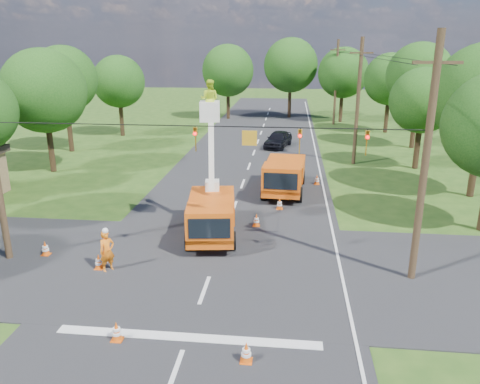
# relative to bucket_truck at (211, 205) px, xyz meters

# --- Properties ---
(ground) EXTENTS (140.00, 140.00, 0.00)m
(ground) POSITION_rel_bucket_truck_xyz_m (0.64, 14.38, -1.69)
(ground) COLOR #254715
(ground) RESTS_ON ground
(road_main) EXTENTS (12.00, 100.00, 0.06)m
(road_main) POSITION_rel_bucket_truck_xyz_m (0.64, 14.38, -1.69)
(road_main) COLOR black
(road_main) RESTS_ON ground
(road_cross) EXTENTS (56.00, 10.00, 0.07)m
(road_cross) POSITION_rel_bucket_truck_xyz_m (0.64, -3.62, -1.69)
(road_cross) COLOR black
(road_cross) RESTS_ON ground
(stop_bar) EXTENTS (9.00, 0.45, 0.02)m
(stop_bar) POSITION_rel_bucket_truck_xyz_m (0.64, -8.82, -1.69)
(stop_bar) COLOR silver
(stop_bar) RESTS_ON ground
(edge_line) EXTENTS (0.12, 90.00, 0.02)m
(edge_line) POSITION_rel_bucket_truck_xyz_m (6.24, 14.38, -1.69)
(edge_line) COLOR silver
(edge_line) RESTS_ON ground
(bucket_truck) EXTENTS (3.03, 6.24, 7.84)m
(bucket_truck) POSITION_rel_bucket_truck_xyz_m (0.00, 0.00, 0.00)
(bucket_truck) COLOR #CC480E
(bucket_truck) RESTS_ON ground
(second_truck) EXTENTS (2.86, 6.52, 2.39)m
(second_truck) POSITION_rel_bucket_truck_xyz_m (3.55, 7.69, -0.45)
(second_truck) COLOR #CC480E
(second_truck) RESTS_ON ground
(ground_worker) EXTENTS (0.79, 0.80, 1.85)m
(ground_worker) POSITION_rel_bucket_truck_xyz_m (-3.84, -4.33, -0.76)
(ground_worker) COLOR #D66112
(ground_worker) RESTS_ON ground
(distant_car) EXTENTS (2.95, 4.91, 1.56)m
(distant_car) POSITION_rel_bucket_truck_xyz_m (2.74, 22.15, -0.91)
(distant_car) COLOR black
(distant_car) RESTS_ON ground
(traffic_cone_0) EXTENTS (0.38, 0.38, 0.71)m
(traffic_cone_0) POSITION_rel_bucket_truck_xyz_m (-1.66, -9.19, -1.33)
(traffic_cone_0) COLOR #DC510B
(traffic_cone_0) RESTS_ON ground
(traffic_cone_1) EXTENTS (0.38, 0.38, 0.71)m
(traffic_cone_1) POSITION_rel_bucket_truck_xyz_m (2.72, -9.82, -1.33)
(traffic_cone_1) COLOR #DC510B
(traffic_cone_1) RESTS_ON ground
(traffic_cone_2) EXTENTS (0.38, 0.38, 0.71)m
(traffic_cone_2) POSITION_rel_bucket_truck_xyz_m (2.18, 1.55, -1.33)
(traffic_cone_2) COLOR #DC510B
(traffic_cone_2) RESTS_ON ground
(traffic_cone_3) EXTENTS (0.38, 0.38, 0.71)m
(traffic_cone_3) POSITION_rel_bucket_truck_xyz_m (3.37, 4.40, -1.33)
(traffic_cone_3) COLOR #DC510B
(traffic_cone_3) RESTS_ON ground
(traffic_cone_4) EXTENTS (0.38, 0.38, 0.71)m
(traffic_cone_4) POSITION_rel_bucket_truck_xyz_m (-4.30, -4.25, -1.33)
(traffic_cone_4) COLOR #DC510B
(traffic_cone_4) RESTS_ON ground
(traffic_cone_5) EXTENTS (0.38, 0.38, 0.71)m
(traffic_cone_5) POSITION_rel_bucket_truck_xyz_m (-7.33, -3.16, -1.33)
(traffic_cone_5) COLOR #DC510B
(traffic_cone_5) RESTS_ON ground
(traffic_cone_7) EXTENTS (0.38, 0.38, 0.71)m
(traffic_cone_7) POSITION_rel_bucket_truck_xyz_m (5.82, 9.86, -1.33)
(traffic_cone_7) COLOR #DC510B
(traffic_cone_7) RESTS_ON ground
(pole_right_near) EXTENTS (1.80, 0.30, 10.00)m
(pole_right_near) POSITION_rel_bucket_truck_xyz_m (9.14, -3.62, 3.42)
(pole_right_near) COLOR #4C3823
(pole_right_near) RESTS_ON ground
(pole_right_mid) EXTENTS (1.80, 0.30, 10.00)m
(pole_right_mid) POSITION_rel_bucket_truck_xyz_m (9.14, 16.38, 3.42)
(pole_right_mid) COLOR #4C3823
(pole_right_mid) RESTS_ON ground
(pole_right_far) EXTENTS (1.80, 0.30, 10.00)m
(pole_right_far) POSITION_rel_bucket_truck_xyz_m (9.14, 36.38, 3.42)
(pole_right_far) COLOR #4C3823
(pole_right_far) RESTS_ON ground
(signal_span) EXTENTS (18.00, 0.29, 1.07)m
(signal_span) POSITION_rel_bucket_truck_xyz_m (2.86, -3.62, 4.19)
(signal_span) COLOR black
(signal_span) RESTS_ON ground
(tree_left_d) EXTENTS (6.20, 6.20, 9.24)m
(tree_left_d) POSITION_rel_bucket_truck_xyz_m (-14.36, 11.38, 4.44)
(tree_left_d) COLOR #382616
(tree_left_d) RESTS_ON ground
(tree_left_e) EXTENTS (5.80, 5.80, 9.41)m
(tree_left_e) POSITION_rel_bucket_truck_xyz_m (-16.16, 18.38, 4.80)
(tree_left_e) COLOR #382616
(tree_left_e) RESTS_ON ground
(tree_left_f) EXTENTS (5.40, 5.40, 8.40)m
(tree_left_f) POSITION_rel_bucket_truck_xyz_m (-14.16, 26.38, 4.00)
(tree_left_f) COLOR #382616
(tree_left_f) RESTS_ON ground
(tree_right_c) EXTENTS (5.00, 5.00, 7.83)m
(tree_right_c) POSITION_rel_bucket_truck_xyz_m (13.84, 15.38, 3.62)
(tree_right_c) COLOR #382616
(tree_right_c) RESTS_ON ground
(tree_right_d) EXTENTS (6.00, 6.00, 9.70)m
(tree_right_d) POSITION_rel_bucket_truck_xyz_m (15.44, 23.38, 4.99)
(tree_right_d) COLOR #382616
(tree_right_d) RESTS_ON ground
(tree_right_e) EXTENTS (5.60, 5.60, 8.63)m
(tree_right_e) POSITION_rel_bucket_truck_xyz_m (14.44, 31.38, 4.12)
(tree_right_e) COLOR #382616
(tree_right_e) RESTS_ON ground
(tree_far_a) EXTENTS (6.60, 6.60, 9.50)m
(tree_far_a) POSITION_rel_bucket_truck_xyz_m (-4.36, 39.38, 4.50)
(tree_far_a) COLOR #382616
(tree_far_a) RESTS_ON ground
(tree_far_b) EXTENTS (7.00, 7.00, 10.32)m
(tree_far_b) POSITION_rel_bucket_truck_xyz_m (3.64, 41.38, 5.12)
(tree_far_b) COLOR #382616
(tree_far_b) RESTS_ON ground
(tree_far_c) EXTENTS (6.20, 6.20, 9.18)m
(tree_far_c) POSITION_rel_bucket_truck_xyz_m (10.14, 38.38, 4.37)
(tree_far_c) COLOR #382616
(tree_far_c) RESTS_ON ground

